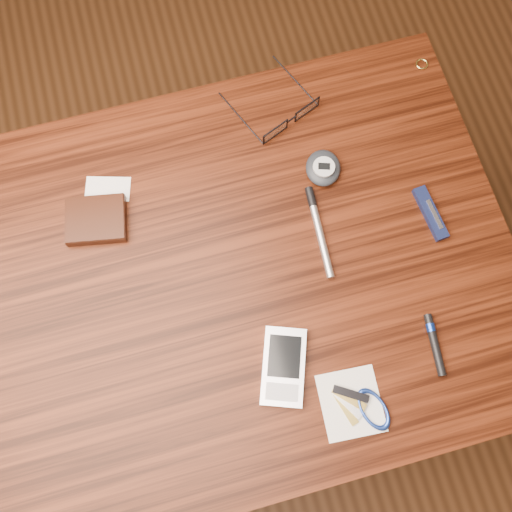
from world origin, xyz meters
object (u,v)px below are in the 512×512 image
object	(u,v)px
silver_pen	(318,225)
eyeglasses	(288,118)
pocket_knife	(430,213)
desk	(213,293)
pda_phone	(283,367)
notepad_keys	(362,406)
wallet_and_card	(96,219)
pedometer	(323,168)

from	to	relation	value
silver_pen	eyeglasses	bearing A→B (deg)	87.98
eyeglasses	pocket_knife	xyz separation A→B (m)	(0.18, -0.23, -0.01)
eyeglasses	desk	bearing A→B (deg)	-130.09
eyeglasses	pda_phone	xyz separation A→B (m)	(-0.13, -0.41, -0.00)
pda_phone	pocket_knife	distance (m)	0.35
eyeglasses	notepad_keys	distance (m)	0.49
wallet_and_card	pedometer	world-z (taller)	pedometer
pedometer	pocket_knife	xyz separation A→B (m)	(0.15, -0.12, -0.01)
pda_phone	silver_pen	distance (m)	0.24
pda_phone	notepad_keys	world-z (taller)	pda_phone
wallet_and_card	silver_pen	size ratio (longest dim) A/B	0.84
silver_pen	notepad_keys	bearing A→B (deg)	-93.78
notepad_keys	silver_pen	bearing A→B (deg)	86.22
pedometer	pocket_knife	world-z (taller)	pedometer
wallet_and_card	silver_pen	distance (m)	0.37
wallet_and_card	pedometer	xyz separation A→B (m)	(0.39, -0.01, 0.00)
desk	eyeglasses	distance (m)	0.34
pda_phone	silver_pen	bearing A→B (deg)	60.24
eyeglasses	silver_pen	bearing A→B (deg)	-92.02
pedometer	eyeglasses	bearing A→B (deg)	105.91
notepad_keys	pda_phone	bearing A→B (deg)	138.55
wallet_and_card	eyeglasses	xyz separation A→B (m)	(0.36, 0.10, 0.00)
pocket_knife	notepad_keys	bearing A→B (deg)	-127.91
notepad_keys	pocket_knife	distance (m)	0.34
wallet_and_card	pda_phone	bearing A→B (deg)	-53.39
pda_phone	notepad_keys	bearing A→B (deg)	-41.45
eyeglasses	pedometer	distance (m)	0.11
pocket_knife	silver_pen	distance (m)	0.19
wallet_and_card	pocket_knife	world-z (taller)	wallet_and_card
eyeglasses	pda_phone	distance (m)	0.43
pda_phone	pocket_knife	bearing A→B (deg)	30.12
eyeglasses	notepad_keys	world-z (taller)	eyeglasses
pocket_knife	silver_pen	bearing A→B (deg)	170.76
pedometer	pocket_knife	size ratio (longest dim) A/B	0.84
pocket_knife	eyeglasses	bearing A→B (deg)	128.01
desk	wallet_and_card	bearing A→B (deg)	136.57
pda_phone	pocket_knife	xyz separation A→B (m)	(0.30, 0.18, -0.00)
pda_phone	eyeglasses	bearing A→B (deg)	72.84
desk	notepad_keys	bearing A→B (deg)	-55.12
notepad_keys	silver_pen	distance (m)	0.30
pda_phone	pedometer	xyz separation A→B (m)	(0.16, 0.30, 0.00)
wallet_and_card	notepad_keys	world-z (taller)	wallet_and_card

